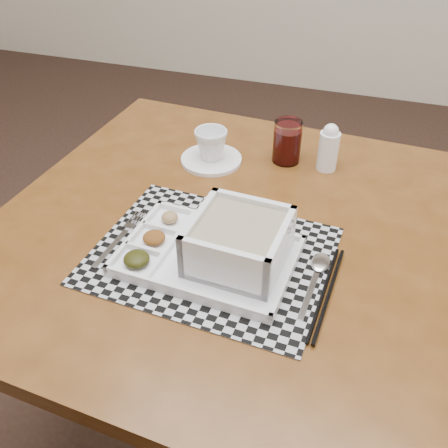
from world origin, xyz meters
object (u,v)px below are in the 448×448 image
(juice_glass, at_px, (287,143))
(creamer_bottle, at_px, (329,148))
(dining_table, at_px, (228,249))
(cup, at_px, (211,144))
(serving_tray, at_px, (228,247))

(juice_glass, height_order, creamer_bottle, creamer_bottle)
(dining_table, relative_size, cup, 12.64)
(serving_tray, xyz_separation_m, cup, (-0.15, 0.34, 0.01))
(dining_table, bearing_deg, creamer_bottle, 60.37)
(serving_tray, bearing_deg, dining_table, 107.26)
(dining_table, height_order, serving_tray, serving_tray)
(juice_glass, bearing_deg, dining_table, -101.52)
(serving_tray, bearing_deg, creamer_bottle, 73.04)
(serving_tray, bearing_deg, juice_glass, 87.04)
(cup, relative_size, creamer_bottle, 0.68)
(cup, xyz_separation_m, creamer_bottle, (0.27, 0.06, 0.01))
(cup, relative_size, juice_glass, 0.77)
(dining_table, bearing_deg, serving_tray, -72.74)
(dining_table, distance_m, cup, 0.28)
(juice_glass, relative_size, creamer_bottle, 0.89)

